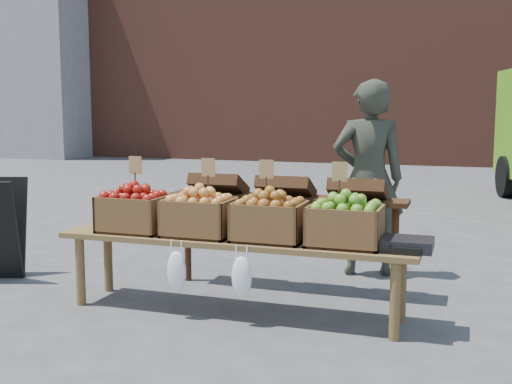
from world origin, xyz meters
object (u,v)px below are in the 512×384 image
(crate_golden_apples, at_px, (135,213))
(crate_red_apples, at_px, (270,221))
(display_bench, at_px, (234,276))
(crate_russet_pears, at_px, (200,217))
(weighing_scale, at_px, (407,244))
(vendor, at_px, (368,178))
(crate_green_apples, at_px, (345,226))
(back_table, at_px, (286,229))

(crate_golden_apples, relative_size, crate_red_apples, 1.00)
(crate_golden_apples, bearing_deg, display_bench, 0.00)
(crate_russet_pears, relative_size, weighing_scale, 1.47)
(vendor, height_order, crate_golden_apples, vendor)
(display_bench, height_order, weighing_scale, weighing_scale)
(display_bench, bearing_deg, crate_russet_pears, 180.00)
(crate_red_apples, xyz_separation_m, crate_green_apples, (0.55, 0.00, 0.00))
(crate_golden_apples, height_order, crate_green_apples, same)
(display_bench, bearing_deg, vendor, 62.57)
(vendor, bearing_deg, crate_green_apples, 76.09)
(crate_russet_pears, bearing_deg, back_table, 57.27)
(vendor, distance_m, crate_russet_pears, 1.79)
(back_table, xyz_separation_m, crate_red_apples, (0.09, -0.72, 0.19))
(crate_russet_pears, xyz_separation_m, crate_green_apples, (1.10, 0.00, 0.00))
(vendor, distance_m, weighing_scale, 1.56)
(weighing_scale, bearing_deg, crate_green_apples, 180.00)
(crate_red_apples, bearing_deg, crate_golden_apples, 180.00)
(vendor, distance_m, back_table, 0.99)
(display_bench, bearing_deg, back_table, 75.38)
(vendor, height_order, weighing_scale, vendor)
(crate_golden_apples, relative_size, crate_russet_pears, 1.00)
(crate_russet_pears, bearing_deg, crate_golden_apples, 180.00)
(crate_green_apples, bearing_deg, weighing_scale, -0.00)
(back_table, bearing_deg, vendor, 52.28)
(back_table, xyz_separation_m, display_bench, (-0.19, -0.72, -0.24))
(crate_green_apples, bearing_deg, crate_russet_pears, 180.00)
(display_bench, bearing_deg, crate_golden_apples, 180.00)
(display_bench, distance_m, crate_golden_apples, 0.93)
(crate_green_apples, bearing_deg, crate_golden_apples, 180.00)
(back_table, distance_m, crate_russet_pears, 0.88)
(display_bench, relative_size, crate_golden_apples, 5.40)
(crate_red_apples, bearing_deg, crate_green_apples, 0.00)
(weighing_scale, bearing_deg, back_table, 145.87)
(crate_green_apples, bearing_deg, vendor, 92.83)
(back_table, height_order, display_bench, back_table)
(back_table, relative_size, weighing_scale, 6.18)
(crate_russet_pears, bearing_deg, crate_red_apples, 0.00)
(vendor, xyz_separation_m, crate_red_apples, (-0.48, -1.45, -0.18))
(crate_golden_apples, bearing_deg, crate_green_apples, 0.00)
(crate_russet_pears, xyz_separation_m, weighing_scale, (1.52, -0.00, -0.10))
(vendor, distance_m, display_bench, 1.74)
(display_bench, distance_m, crate_russet_pears, 0.51)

